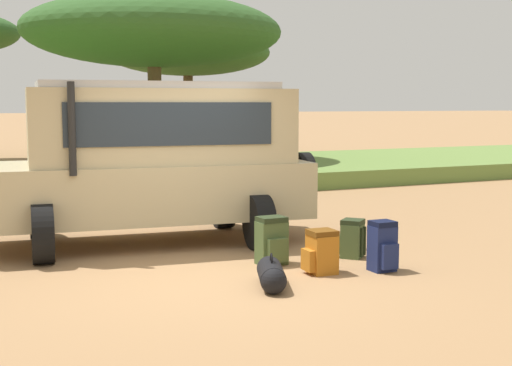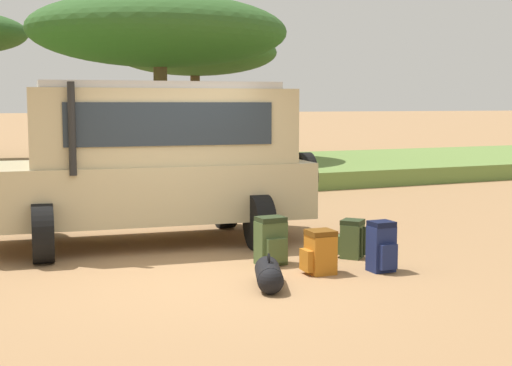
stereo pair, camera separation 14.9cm
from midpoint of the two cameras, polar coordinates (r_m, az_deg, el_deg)
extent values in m
plane|color=#9E754C|center=(8.86, -4.54, -7.52)|extent=(320.00, 320.00, 0.00)
cube|color=olive|center=(18.87, -15.91, 0.33)|extent=(120.00, 7.00, 0.44)
cube|color=tan|center=(10.95, -9.34, -0.56)|extent=(5.09, 2.48, 0.84)
cube|color=tan|center=(10.91, -8.13, 4.55)|extent=(4.01, 2.23, 1.10)
cube|color=#232D38|center=(10.75, -16.16, 4.07)|extent=(0.25, 1.55, 0.77)
cube|color=#232D38|center=(10.03, -7.21, 4.70)|extent=(2.92, 0.39, 0.60)
cube|color=#232D38|center=(11.80, -8.92, 4.92)|extent=(2.92, 0.39, 0.60)
cube|color=#B7B7B7|center=(10.90, -8.44, 7.70)|extent=(3.61, 2.11, 0.10)
cylinder|color=black|center=(9.79, -14.94, 4.20)|extent=(0.10, 0.10, 1.25)
cylinder|color=black|center=(9.92, -17.11, -3.92)|extent=(0.37, 0.83, 0.80)
cylinder|color=black|center=(11.83, -17.34, -2.30)|extent=(0.37, 0.83, 0.80)
cylinder|color=black|center=(10.42, -0.16, -3.15)|extent=(0.37, 0.83, 0.80)
cylinder|color=black|center=(12.26, -2.99, -1.72)|extent=(0.37, 0.83, 0.80)
cylinder|color=black|center=(11.62, 3.37, 0.66)|extent=(0.31, 0.76, 0.74)
cube|color=#B26619|center=(9.02, 4.82, -5.69)|extent=(0.33, 0.35, 0.49)
cube|color=#B26619|center=(8.94, 3.70, -6.18)|extent=(0.09, 0.25, 0.27)
cube|color=#62380E|center=(8.96, 4.84, -3.98)|extent=(0.34, 0.33, 0.07)
cylinder|color=#62380E|center=(9.03, 6.03, -5.68)|extent=(0.04, 0.04, 0.41)
cylinder|color=#62380E|center=(9.16, 5.58, -5.51)|extent=(0.04, 0.04, 0.41)
cube|color=#42562D|center=(9.47, 0.80, -4.81)|extent=(0.38, 0.28, 0.57)
cube|color=#42562D|center=(9.34, 1.29, -5.43)|extent=(0.29, 0.09, 0.32)
cube|color=#242F19|center=(9.42, 0.80, -2.92)|extent=(0.37, 0.29, 0.07)
cylinder|color=#242F19|center=(9.65, 0.83, -4.61)|extent=(0.04, 0.04, 0.49)
cylinder|color=#242F19|center=(9.57, -0.08, -4.70)|extent=(0.04, 0.04, 0.49)
cube|color=navy|center=(9.23, 9.60, -5.18)|extent=(0.31, 0.26, 0.58)
cube|color=navy|center=(9.11, 10.17, -5.81)|extent=(0.23, 0.08, 0.32)
cube|color=black|center=(9.17, 9.64, -3.22)|extent=(0.29, 0.27, 0.07)
cylinder|color=black|center=(9.39, 9.46, -4.98)|extent=(0.04, 0.04, 0.49)
cylinder|color=black|center=(9.31, 8.75, -5.06)|extent=(0.04, 0.04, 0.49)
cube|color=#42562D|center=(9.97, 7.30, -4.61)|extent=(0.41, 0.40, 0.47)
cube|color=#42562D|center=(10.03, 6.35, -4.87)|extent=(0.23, 0.21, 0.26)
cube|color=#242F19|center=(9.92, 7.32, -3.11)|extent=(0.40, 0.40, 0.07)
cylinder|color=#242F19|center=(9.86, 8.04, -4.74)|extent=(0.04, 0.04, 0.40)
cylinder|color=#242F19|center=(9.99, 8.26, -4.59)|extent=(0.04, 0.04, 0.40)
cylinder|color=black|center=(8.34, 0.72, -7.33)|extent=(0.51, 0.70, 0.30)
sphere|color=black|center=(8.03, 0.89, -7.86)|extent=(0.29, 0.29, 0.29)
sphere|color=black|center=(8.65, 0.55, -6.83)|extent=(0.29, 0.29, 0.29)
torus|color=black|center=(8.30, 0.72, -6.19)|extent=(0.08, 0.16, 0.16)
cylinder|color=brown|center=(21.47, -8.27, 5.11)|extent=(0.41, 0.41, 3.35)
ellipsoid|color=#2D5623|center=(21.57, -8.38, 11.91)|extent=(7.67, 6.71, 2.08)
cylinder|color=brown|center=(29.07, -5.57, 5.48)|extent=(0.39, 0.39, 3.38)
ellipsoid|color=#2D5623|center=(29.14, -5.63, 10.36)|extent=(6.64, 6.38, 1.85)
camera|label=1|loc=(0.07, -90.42, -0.05)|focal=50.00mm
camera|label=2|loc=(0.07, 89.58, 0.05)|focal=50.00mm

